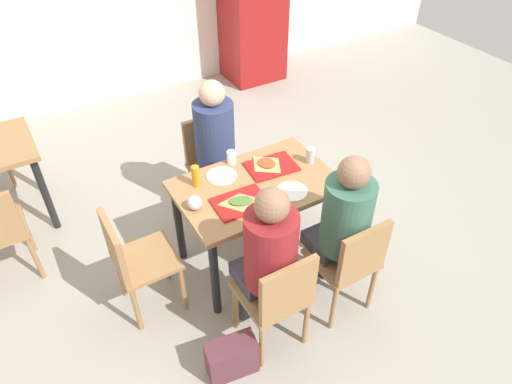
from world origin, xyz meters
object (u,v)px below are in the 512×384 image
Objects in this scene: person_in_brown_jacket at (342,221)px; soda_can at (310,155)px; handbag at (232,357)px; person_far_side at (217,143)px; pizza_slice_a at (241,201)px; chair_near_right at (351,261)px; tray_red_near at (240,203)px; chair_near_left at (279,296)px; foil_bundle at (195,203)px; person_in_red at (267,254)px; pizza_slice_b at (267,164)px; main_table at (256,196)px; paper_plate_near_edge at (292,191)px; chair_left_end at (133,259)px; condiment_bottle at (196,176)px; chair_far_side at (211,159)px; plastic_cup_b at (284,202)px; drink_fridge at (252,4)px; tray_red_far at (271,166)px; paper_plate_center at (222,176)px; plastic_cup_a at (231,157)px.

person_in_brown_jacket is 0.66m from soda_can.
soda_can is at bearing 35.17° from handbag.
person_far_side is 0.77m from pizza_slice_a.
tray_red_near is at bearing 127.76° from chair_near_right.
chair_near_left is 0.57m from chair_near_right.
chair_near_right is 1.10m from foil_bundle.
chair_near_left is at bearing -90.00° from person_in_red.
pizza_slice_b is at bearing 35.56° from tray_red_near.
main_table is at bearing -177.82° from soda_can.
pizza_slice_b is (0.00, 0.34, 0.02)m from paper_plate_near_edge.
person_in_red is at bearing -42.47° from chair_left_end.
condiment_bottle is at bearing 124.38° from chair_near_right.
person_far_side is at bearing 32.71° from chair_left_end.
plastic_cup_b is at bearing -88.47° from chair_far_side.
condiment_bottle is 0.08× the size of drink_fridge.
chair_left_end is at bearing -147.29° from person_far_side.
condiment_bottle is 3.32m from drink_fridge.
person_far_side is at bearing 47.93° from condiment_bottle.
chair_far_side is at bearing 79.31° from chair_near_left.
handbag is at bearing -122.11° from drink_fridge.
person_in_red is at bearing -136.29° from plastic_cup_b.
chair_near_right is 2.42× the size of tray_red_far.
chair_far_side is at bearing 123.34° from soda_can.
chair_left_end is 2.42× the size of tray_red_far.
tray_red_near is 3.60× the size of plastic_cup_b.
paper_plate_center is 2.20× the size of plastic_cup_b.
person_far_side reaches higher than tray_red_far.
paper_plate_near_edge is at bearing 35.13° from handbag.
pizza_slice_b is 0.75× the size of handbag.
person_in_red is at bearing -119.03° from drink_fridge.
chair_near_left is 3.95× the size of paper_plate_near_edge.
chair_left_end is 1.40m from person_in_brown_jacket.
main_table is 1.30× the size of chair_near_left.
person_in_red is 5.82× the size of paper_plate_center.
main_table is 0.29m from paper_plate_center.
main_table is 0.26m from tray_red_near.
foil_bundle is (-0.77, 0.59, 0.05)m from person_in_brown_jacket.
person_in_brown_jacket reaches higher than chair_near_left.
plastic_cup_a reaches higher than main_table.
main_table is at bearing -28.74° from condiment_bottle.
drink_fridge is at bearing 57.89° from handbag.
person_in_brown_jacket is 12.80× the size of foil_bundle.
paper_plate_near_edge is at bearing -115.67° from drink_fridge.
chair_near_right is at bearing -13.91° from person_in_red.
soda_can is (0.31, 0.22, 0.06)m from paper_plate_near_edge.
soda_can reaches higher than main_table.
person_in_brown_jacket is 4.00× the size of handbag.
person_in_brown_jacket is 0.42m from paper_plate_near_edge.
tray_red_near is at bearing 168.72° from paper_plate_near_edge.
person_in_brown_jacket reaches higher than foil_bundle.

